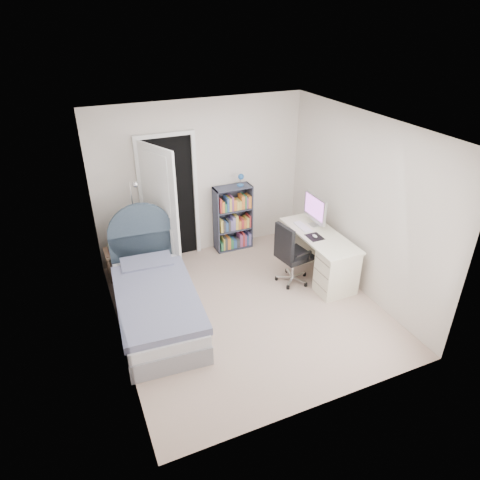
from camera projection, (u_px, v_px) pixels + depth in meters
name	position (u px, v px, depth m)	size (l,w,h in m)	color
room_shell	(249.00, 227.00, 5.31)	(3.50, 3.70, 2.60)	tan
door	(163.00, 206.00, 6.41)	(0.92, 0.77, 2.06)	black
bed	(155.00, 299.00, 5.61)	(1.10, 2.12, 1.27)	gray
nightstand	(117.00, 256.00, 6.43)	(0.36, 0.36, 0.55)	#D8A985
floor_lamp	(139.00, 239.00, 6.33)	(0.22, 0.22, 1.55)	silver
bookcase	(234.00, 220.00, 7.15)	(0.62, 0.27, 1.32)	#363A4A
desk	(317.00, 252.00, 6.48)	(0.58, 1.44, 1.18)	#EFE7C8
office_chair	(290.00, 251.00, 6.21)	(0.52, 0.53, 0.97)	silver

